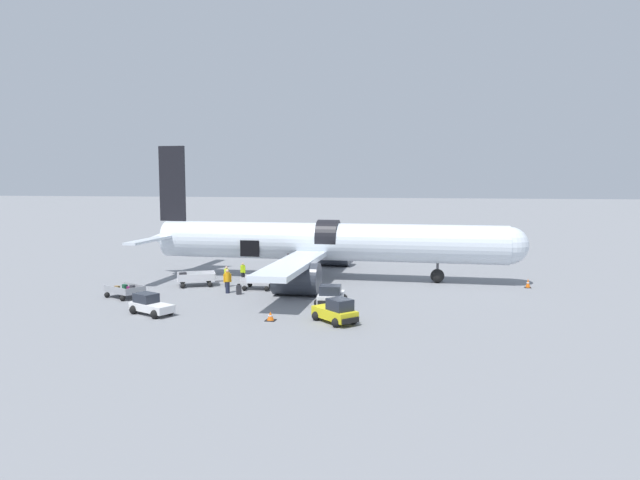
{
  "coord_description": "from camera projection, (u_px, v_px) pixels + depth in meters",
  "views": [
    {
      "loc": [
        9.7,
        -41.7,
        8.46
      ],
      "look_at": [
        0.8,
        2.57,
        3.79
      ],
      "focal_mm": 32.0,
      "sensor_mm": 36.0,
      "label": 1
    }
  ],
  "objects": [
    {
      "name": "ground_crew_supervisor",
      "position": [
        315.0,
        277.0,
        45.1
      ],
      "size": [
        0.41,
        0.58,
        1.66
      ],
      "color": "black",
      "rests_on": "ground_plane"
    },
    {
      "name": "baggage_cart_empty",
      "position": [
        126.0,
        291.0,
        41.57
      ],
      "size": [
        3.7,
        2.78,
        0.94
      ],
      "color": "#999BA0",
      "rests_on": "ground_plane"
    },
    {
      "name": "baggage_cart_loading",
      "position": [
        259.0,
        282.0,
        44.83
      ],
      "size": [
        3.46,
        2.1,
        1.02
      ],
      "color": "silver",
      "rests_on": "ground_plane"
    },
    {
      "name": "ground_crew_loader_b",
      "position": [
        227.0,
        276.0,
        45.64
      ],
      "size": [
        0.39,
        0.58,
        1.69
      ],
      "color": "black",
      "rests_on": "ground_plane"
    },
    {
      "name": "suitcase_on_tarmac_spare",
      "position": [
        239.0,
        290.0,
        42.7
      ],
      "size": [
        0.45,
        0.42,
        0.81
      ],
      "color": "#2D2D33",
      "rests_on": "ground_plane"
    },
    {
      "name": "airplane",
      "position": [
        322.0,
        244.0,
        49.33
      ],
      "size": [
        33.35,
        29.26,
        11.61
      ],
      "color": "silver",
      "rests_on": "ground_plane"
    },
    {
      "name": "suitcase_on_tarmac_upright",
      "position": [
        289.0,
        284.0,
        45.22
      ],
      "size": [
        0.54,
        0.31,
        0.73
      ],
      "color": "#721951",
      "rests_on": "ground_plane"
    },
    {
      "name": "baggage_tug_rear",
      "position": [
        150.0,
        305.0,
        36.34
      ],
      "size": [
        3.45,
        2.53,
        1.31
      ],
      "color": "white",
      "rests_on": "ground_plane"
    },
    {
      "name": "safety_cone_engine_left",
      "position": [
        270.0,
        316.0,
        34.7
      ],
      "size": [
        0.62,
        0.62,
        0.56
      ],
      "color": "black",
      "rests_on": "ground_plane"
    },
    {
      "name": "ground_crew_loader_a",
      "position": [
        227.0,
        281.0,
        43.15
      ],
      "size": [
        0.59,
        0.58,
        1.83
      ],
      "color": "#1E2338",
      "rests_on": "ground_plane"
    },
    {
      "name": "safety_cone_nose",
      "position": [
        528.0,
        283.0,
        45.4
      ],
      "size": [
        0.51,
        0.51,
        0.73
      ],
      "color": "black",
      "rests_on": "ground_plane"
    },
    {
      "name": "ground_plane",
      "position": [
        303.0,
        293.0,
        43.44
      ],
      "size": [
        500.0,
        500.0,
        0.0
      ],
      "primitive_type": "plane",
      "color": "gray"
    },
    {
      "name": "ground_crew_driver",
      "position": [
        243.0,
        272.0,
        48.07
      ],
      "size": [
        0.56,
        0.49,
        1.63
      ],
      "color": "black",
      "rests_on": "ground_plane"
    },
    {
      "name": "baggage_tug_lead",
      "position": [
        331.0,
        296.0,
        39.1
      ],
      "size": [
        2.28,
        2.94,
        1.41
      ],
      "color": "white",
      "rests_on": "ground_plane"
    },
    {
      "name": "baggage_tug_mid",
      "position": [
        336.0,
        312.0,
        34.12
      ],
      "size": [
        3.13,
        3.07,
        1.52
      ],
      "color": "yellow",
      "rests_on": "ground_plane"
    },
    {
      "name": "baggage_cart_queued",
      "position": [
        196.0,
        279.0,
        46.26
      ],
      "size": [
        3.94,
        2.93,
        1.09
      ],
      "color": "silver",
      "rests_on": "ground_plane"
    }
  ]
}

